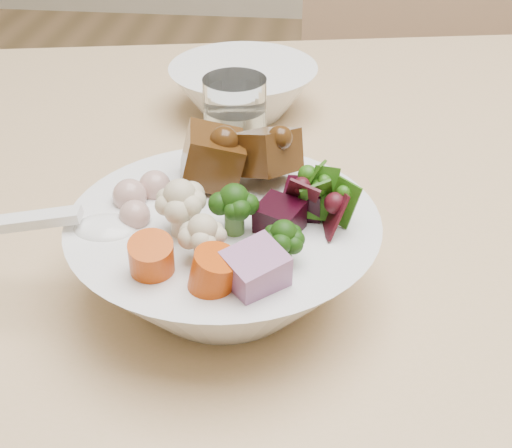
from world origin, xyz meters
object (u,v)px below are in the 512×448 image
Objects in this scene: dining_table at (467,286)px; chair_far at (394,173)px; water_glass at (235,133)px; side_bowl at (243,90)px; food_bowl at (227,250)px.

dining_table is 0.72m from chair_far.
side_bowl is at bearing 94.09° from water_glass.
chair_far is at bearing 75.35° from food_bowl.
dining_table is 10.97× the size of side_bowl.
food_bowl is at bearing -105.15° from chair_far.
side_bowl is (-0.03, 0.33, -0.01)m from food_bowl.
dining_table is 0.27m from water_glass.
chair_far is 3.61× the size of food_bowl.
chair_far is 8.16× the size of water_glass.
chair_far is at bearing 79.90° from dining_table.
food_bowl is at bearing -84.57° from water_glass.
water_glass reaches higher than chair_far.
side_bowl is (-0.25, 0.20, 0.11)m from dining_table.
food_bowl is at bearing -85.18° from side_bowl.
dining_table is at bearing 31.25° from food_bowl.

